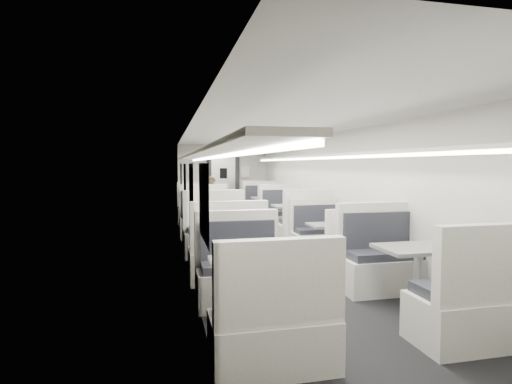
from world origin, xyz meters
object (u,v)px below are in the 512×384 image
booth_left_d (253,294)px  passenger (211,205)px  booth_left_c (220,243)px  booth_left_b (208,225)px  booth_left_a (199,213)px  booth_right_a (269,211)px  booth_right_c (331,242)px  booth_right_b (294,222)px  vestibule_door (223,185)px  booth_right_d (418,279)px  exit_sign (225,148)px

booth_left_d → passenger: passenger is taller
booth_left_d → booth_left_c: bearing=90.0°
booth_left_b → passenger: bearing=80.7°
booth_left_a → booth_right_a: booth_right_a is taller
booth_right_a → booth_right_c: booth_right_a is taller
passenger → booth_left_b: bearing=-91.6°
booth_right_b → vestibule_door: bearing=102.3°
booth_right_a → booth_right_b: size_ratio=0.99×
booth_right_b → booth_right_c: booth_right_b is taller
booth_right_c → passenger: 3.85m
booth_left_c → booth_right_a: booth_right_a is taller
booth_left_a → booth_left_c: booth_left_c is taller
booth_left_b → booth_right_d: booth_left_b is taller
vestibule_door → booth_right_b: bearing=-77.7°
booth_left_c → vestibule_door: size_ratio=1.09×
booth_left_b → booth_right_b: (2.00, 0.10, -0.01)m
booth_left_b → vestibule_door: bearing=78.0°
booth_left_d → booth_left_a: bearing=90.0°
booth_left_a → vestibule_door: size_ratio=1.09×
booth_right_b → exit_sign: (-1.00, 4.11, 1.86)m
booth_left_b → booth_right_b: 2.00m
booth_left_a → booth_left_c: bearing=-90.0°
passenger → vestibule_door: size_ratio=0.69×
booth_right_c → booth_right_d: (0.00, -2.52, 0.05)m
booth_left_a → booth_right_c: booth_left_a is taller
booth_right_a → exit_sign: (-1.00, 1.83, 1.87)m
passenger → booth_right_a: bearing=38.4°
booth_left_a → booth_right_a: size_ratio=0.99×
booth_left_a → vestibule_door: (1.00, 2.26, 0.63)m
booth_right_b → booth_right_c: size_ratio=1.17×
booth_right_b → booth_right_d: (0.00, -4.69, -0.01)m
booth_right_a → booth_right_b: booth_right_b is taller
booth_right_c → exit_sign: (-1.00, 6.28, 1.93)m
booth_left_a → booth_right_d: 7.31m
booth_right_a → booth_right_b: 2.28m
booth_left_b → vestibule_door: 4.84m
passenger → vestibule_door: (0.78, 3.38, 0.31)m
booth_left_c → booth_right_c: booth_left_c is taller
booth_right_b → booth_right_d: bearing=-90.0°
vestibule_door → booth_left_c: bearing=-98.6°
booth_left_c → booth_right_d: (2.00, -2.64, -0.00)m
booth_right_d → exit_sign: exit_sign is taller
booth_left_b → booth_right_a: booth_left_b is taller
booth_right_b → booth_left_b: bearing=-177.2°
booth_right_c → exit_sign: 6.64m
booth_left_c → booth_left_d: size_ratio=1.05×
booth_left_b → booth_left_d: 4.66m
booth_right_d → vestibule_door: bearing=96.1°
booth_right_d → exit_sign: 9.06m
booth_right_b → passenger: passenger is taller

